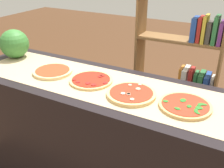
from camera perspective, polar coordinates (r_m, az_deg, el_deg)
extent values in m
cube|color=black|center=(1.99, 0.00, -11.99)|extent=(2.30, 0.66, 0.88)
cube|color=tan|center=(1.76, 0.00, -0.56)|extent=(2.09, 0.50, 0.00)
cylinder|color=#E5C17F|center=(2.01, -12.68, 2.66)|extent=(0.29, 0.29, 0.02)
cylinder|color=red|center=(2.00, -12.71, 2.97)|extent=(0.25, 0.25, 0.00)
cylinder|color=#DBB26B|center=(1.83, -4.59, 0.77)|extent=(0.30, 0.30, 0.02)
cylinder|color=#AD2314|center=(1.82, -4.60, 1.04)|extent=(0.26, 0.26, 0.00)
cylinder|color=maroon|center=(1.74, -3.97, -0.16)|extent=(0.04, 0.04, 0.00)
cylinder|color=maroon|center=(1.78, -7.40, 0.45)|extent=(0.03, 0.03, 0.00)
cylinder|color=maroon|center=(1.76, -1.43, 0.24)|extent=(0.03, 0.03, 0.00)
cylinder|color=maroon|center=(1.86, -2.11, 1.81)|extent=(0.03, 0.03, 0.00)
cylinder|color=maroon|center=(1.76, -5.23, 0.18)|extent=(0.03, 0.03, 0.00)
cylinder|color=maroon|center=(1.85, -2.59, 1.64)|extent=(0.03, 0.03, 0.00)
cylinder|color=maroon|center=(1.82, -8.25, 0.95)|extent=(0.03, 0.03, 0.00)
cylinder|color=#DBB26B|center=(1.64, 4.17, -2.16)|extent=(0.31, 0.31, 0.02)
cylinder|color=red|center=(1.64, 4.18, -1.78)|extent=(0.27, 0.27, 0.00)
cylinder|color=#C6B28E|center=(1.73, 6.03, -0.14)|extent=(0.02, 0.02, 0.01)
cylinder|color=#C6B28E|center=(1.72, 3.92, -0.23)|extent=(0.02, 0.02, 0.01)
cylinder|color=#C6B28E|center=(1.55, 4.38, -3.32)|extent=(0.03, 0.03, 0.01)
cylinder|color=#C6B28E|center=(1.60, 3.59, -2.23)|extent=(0.02, 0.02, 0.01)
cylinder|color=#C6B28E|center=(1.61, 3.62, -2.15)|extent=(0.02, 0.02, 0.01)
cylinder|color=#C6B28E|center=(1.67, 5.63, -1.08)|extent=(0.03, 0.03, 0.01)
cylinder|color=#C6B28E|center=(1.61, 2.40, -2.08)|extent=(0.03, 0.03, 0.01)
cylinder|color=tan|center=(1.58, 15.49, -4.53)|extent=(0.30, 0.30, 0.02)
cylinder|color=red|center=(1.57, 15.54, -4.21)|extent=(0.27, 0.27, 0.00)
ellipsoid|color=#286B23|center=(1.60, 15.07, -3.43)|extent=(0.04, 0.05, 0.00)
ellipsoid|color=#286B23|center=(1.55, 16.33, -4.64)|extent=(0.04, 0.04, 0.00)
ellipsoid|color=#286B23|center=(1.55, 18.36, -4.85)|extent=(0.05, 0.05, 0.00)
ellipsoid|color=#286B23|center=(1.51, 17.69, -5.54)|extent=(0.04, 0.05, 0.00)
ellipsoid|color=#286B23|center=(1.51, 13.93, -5.14)|extent=(0.04, 0.03, 0.00)
ellipsoid|color=#286B23|center=(1.57, 11.49, -3.64)|extent=(0.04, 0.04, 0.00)
ellipsoid|color=#286B23|center=(1.55, 18.05, -4.92)|extent=(0.03, 0.04, 0.00)
ellipsoid|color=#286B23|center=(1.59, 18.57, -4.16)|extent=(0.05, 0.05, 0.00)
ellipsoid|color=#286B23|center=(1.50, 17.91, -5.88)|extent=(0.04, 0.04, 0.00)
ellipsoid|color=#286B23|center=(1.59, 18.99, -4.13)|extent=(0.05, 0.03, 0.00)
sphere|color=#387A33|center=(2.38, -20.34, 8.16)|extent=(0.24, 0.24, 0.24)
cube|color=brown|center=(2.49, 21.98, 2.32)|extent=(0.02, 0.24, 1.49)
cube|color=brown|center=(2.65, 5.95, 5.46)|extent=(0.02, 0.24, 1.49)
cube|color=brown|center=(2.89, 12.20, -9.64)|extent=(0.73, 0.25, 0.02)
cube|color=silver|center=(2.78, 19.03, -9.13)|extent=(0.05, 0.14, 0.23)
cube|color=#2D753D|center=(2.79, 18.15, -9.20)|extent=(0.03, 0.15, 0.20)
cube|color=#2D753D|center=(2.80, 17.27, -9.03)|extent=(0.04, 0.18, 0.19)
cube|color=#47423D|center=(2.81, 16.46, -9.08)|extent=(0.03, 0.13, 0.17)
cube|color=#234799|center=(2.80, 15.70, -8.54)|extent=(0.03, 0.19, 0.21)
cube|color=#2D753D|center=(2.80, 14.89, -7.94)|extent=(0.04, 0.20, 0.26)
cube|color=#2D753D|center=(2.82, 14.04, -8.39)|extent=(0.03, 0.13, 0.18)
cube|color=brown|center=(2.64, 13.19, -0.95)|extent=(0.73, 0.25, 0.02)
cube|color=silver|center=(2.55, 20.73, -0.48)|extent=(0.03, 0.14, 0.18)
cube|color=#234799|center=(2.55, 19.73, -0.15)|extent=(0.05, 0.20, 0.20)
cube|color=#2D753D|center=(2.56, 18.62, 0.16)|extent=(0.05, 0.19, 0.20)
cube|color=#2D753D|center=(2.57, 17.55, 0.34)|extent=(0.03, 0.13, 0.20)
cube|color=#B22823|center=(2.57, 16.63, 0.82)|extent=(0.04, 0.14, 0.23)
cube|color=silver|center=(2.57, 15.49, 1.02)|extent=(0.05, 0.20, 0.22)
cube|color=orange|center=(2.58, 14.64, 1.21)|extent=(0.03, 0.14, 0.23)
cube|color=brown|center=(2.47, 14.35, 9.26)|extent=(0.73, 0.25, 0.02)
cube|color=#753384|center=(2.39, 22.54, 10.17)|extent=(0.03, 0.18, 0.19)
cube|color=#2D753D|center=(2.39, 21.51, 10.84)|extent=(0.04, 0.18, 0.23)
cube|color=#47423D|center=(2.40, 20.24, 10.45)|extent=(0.04, 0.15, 0.18)
cube|color=gold|center=(2.40, 19.45, 11.16)|extent=(0.03, 0.19, 0.22)
cube|color=#B22823|center=(2.41, 18.49, 11.18)|extent=(0.03, 0.15, 0.21)
cube|color=#234799|center=(2.41, 17.43, 11.26)|extent=(0.05, 0.17, 0.20)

